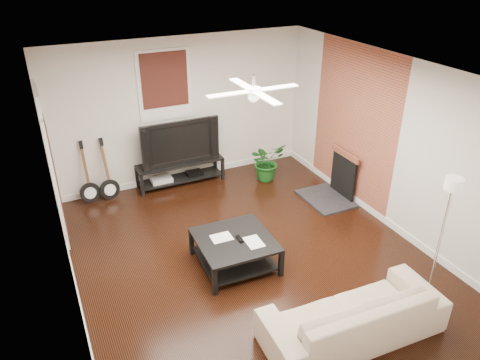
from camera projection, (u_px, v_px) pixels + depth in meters
The scene contains 14 objects.
room at pixel (252, 176), 6.26m from camera, with size 5.01×6.01×2.81m.
brick_accent at pixel (353, 125), 8.01m from camera, with size 0.02×2.20×2.80m, color #AD5637.
fireplace at pixel (335, 176), 8.33m from camera, with size 0.80×1.10×0.92m, color black.
window_back at pixel (165, 85), 8.28m from camera, with size 1.00×0.06×1.30m, color #3A1A0F.
door_left at pixel (52, 165), 6.93m from camera, with size 0.08×1.00×2.50m, color white.
tv_stand at pixel (181, 172), 8.97m from camera, with size 1.69×0.45×0.47m, color black.
tv at pixel (178, 140), 8.67m from camera, with size 1.52×0.20×0.87m, color black.
coffee_table at pixel (235, 251), 6.69m from camera, with size 1.07×1.07×0.45m, color black.
sofa at pixel (353, 314), 5.43m from camera, with size 2.22×0.87×0.65m, color tan.
floor_lamp at pixel (440, 241), 5.75m from camera, with size 0.30×0.30×1.81m, color white, non-canonical shape.
potted_plant at pixel (267, 161), 9.07m from camera, with size 0.69×0.60×0.77m, color #175119.
guitar_left at pixel (87, 174), 8.12m from camera, with size 0.36×0.26×1.18m, color black, non-canonical shape.
guitar_right at pixel (107, 171), 8.23m from camera, with size 0.36×0.26×1.18m, color black, non-canonical shape.
ceiling_fan at pixel (254, 91), 5.71m from camera, with size 1.24×1.24×0.32m, color white, non-canonical shape.
Camera 1 is at (-2.54, -4.98, 4.24)m, focal length 34.16 mm.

